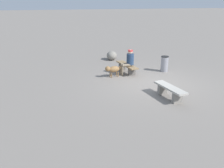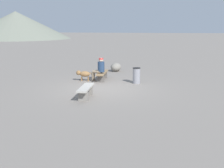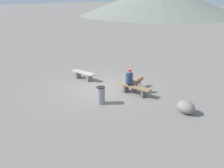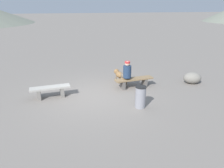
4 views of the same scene
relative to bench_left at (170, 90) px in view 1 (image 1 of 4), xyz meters
The scene contains 7 objects.
ground 1.82m from the bench_left, 10.61° to the right, with size 210.00×210.00×0.06m, color gray.
bench_left is the anchor object (origin of this frame).
bench_right 3.62m from the bench_left, ahead, with size 1.77×0.47×0.43m.
seated_person 3.31m from the bench_left, ahead, with size 0.37×0.68×1.25m.
dog 3.36m from the bench_left, 18.35° to the left, with size 0.35×0.84×0.56m.
trash_bin 3.58m from the bench_left, 29.80° to the right, with size 0.40×0.40×0.81m.
boulder 6.47m from the bench_left, ahead, with size 0.82×0.63×0.55m, color gray.
Camera 1 is at (-8.42, 5.18, 3.42)m, focal length 36.83 mm.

